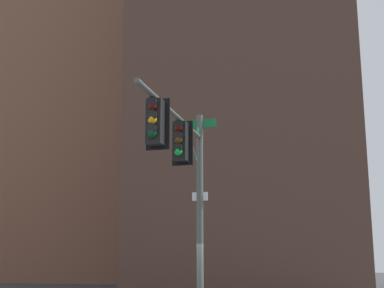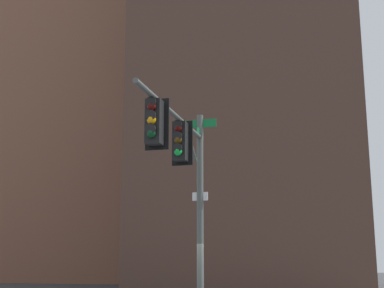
# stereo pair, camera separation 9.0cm
# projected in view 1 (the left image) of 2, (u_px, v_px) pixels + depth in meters

# --- Properties ---
(signal_pole_assembly) EXTENTS (5.70, 0.98, 6.21)m
(signal_pole_assembly) POSITION_uv_depth(u_px,v_px,m) (182.00, 164.00, 14.02)
(signal_pole_assembly) COLOR #4C514C
(signal_pole_assembly) RESTS_ON ground_plane
(building_brick_nearside) EXTENTS (23.40, 15.69, 41.75)m
(building_brick_nearside) POSITION_uv_depth(u_px,v_px,m) (251.00, 44.00, 48.71)
(building_brick_nearside) COLOR #4C3328
(building_brick_nearside) RESTS_ON ground_plane
(building_brick_midblock) EXTENTS (18.49, 19.27, 36.02)m
(building_brick_midblock) POSITION_uv_depth(u_px,v_px,m) (141.00, 122.00, 64.17)
(building_brick_midblock) COLOR brown
(building_brick_midblock) RESTS_ON ground_plane
(building_brick_farside) EXTENTS (19.02, 18.05, 38.37)m
(building_brick_farside) POSITION_uv_depth(u_px,v_px,m) (84.00, 114.00, 65.50)
(building_brick_farside) COLOR brown
(building_brick_farside) RESTS_ON ground_plane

